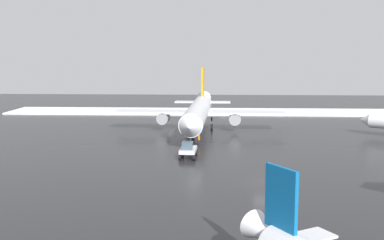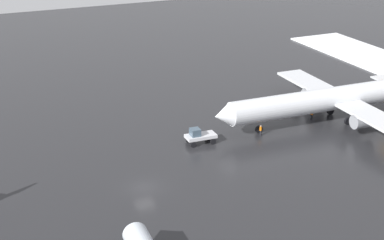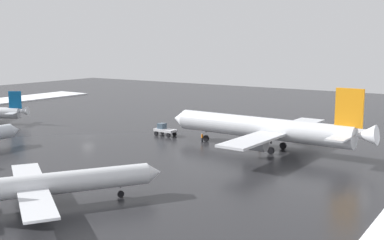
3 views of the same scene
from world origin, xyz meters
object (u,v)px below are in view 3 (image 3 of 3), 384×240
(airplane_distant_tail, at_px, (47,184))
(ground_crew_near_tug, at_px, (260,142))
(airplane_foreground_jet, at_px, (265,128))
(pushback_tug, at_px, (164,129))
(ground_crew_mid_apron, at_px, (202,137))

(airplane_distant_tail, bearing_deg, ground_crew_near_tug, 25.07)
(airplane_foreground_jet, relative_size, pushback_tug, 8.44)
(airplane_foreground_jet, distance_m, ground_crew_mid_apron, 13.25)
(ground_crew_mid_apron, bearing_deg, airplane_foreground_jet, 15.16)
(pushback_tug, bearing_deg, ground_crew_near_tug, -174.49)
(pushback_tug, height_order, ground_crew_near_tug, pushback_tug)
(airplane_foreground_jet, bearing_deg, airplane_distant_tail, 80.81)
(pushback_tug, height_order, ground_crew_mid_apron, pushback_tug)
(airplane_foreground_jet, xyz_separation_m, ground_crew_near_tug, (-1.80, 1.71, -2.92))
(pushback_tug, xyz_separation_m, ground_crew_near_tug, (21.06, 1.09, -0.31))
(ground_crew_near_tug, bearing_deg, airplane_foreground_jet, 92.21)
(pushback_tug, bearing_deg, ground_crew_mid_apron, 175.75)
(pushback_tug, bearing_deg, airplane_foreground_jet, -179.01)
(pushback_tug, xyz_separation_m, ground_crew_mid_apron, (9.95, -1.18, -0.31))
(airplane_distant_tail, xyz_separation_m, ground_crew_mid_apron, (-4.88, 40.97, -1.71))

